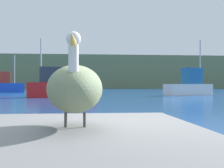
{
  "coord_description": "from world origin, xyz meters",
  "views": [
    {
      "loc": [
        -0.71,
        -3.93,
        1.1
      ],
      "look_at": [
        1.7,
        20.25,
        1.11
      ],
      "focal_mm": 47.97,
      "sensor_mm": 36.0,
      "label": 1
    }
  ],
  "objects": [
    {
      "name": "hillside_backdrop",
      "position": [
        0.0,
        74.05,
        4.18
      ],
      "size": [
        140.0,
        10.55,
        8.36
      ],
      "primitive_type": "cube",
      "color": "#6B7A51",
      "rests_on": "ground"
    },
    {
      "name": "fishing_boat_white",
      "position": [
        9.88,
        24.76,
        0.97
      ],
      "size": [
        5.35,
        3.3,
        5.55
      ],
      "rotation": [
        0.0,
        0.0,
        0.39
      ],
      "color": "white",
      "rests_on": "ground"
    },
    {
      "name": "fishing_boat_blue",
      "position": [
        -11.51,
        37.03,
        0.9
      ],
      "size": [
        6.35,
        2.99,
        5.02
      ],
      "rotation": [
        0.0,
        0.0,
        0.22
      ],
      "color": "blue",
      "rests_on": "ground"
    },
    {
      "name": "pier_dock",
      "position": [
        -0.78,
        -0.88,
        0.32
      ],
      "size": [
        2.63,
        3.08,
        0.65
      ],
      "primitive_type": "cube",
      "color": "slate",
      "rests_on": "ground"
    },
    {
      "name": "ground_plane",
      "position": [
        0.0,
        0.0,
        0.0
      ],
      "size": [
        260.0,
        260.0,
        0.0
      ],
      "primitive_type": "plane",
      "color": "#194C93"
    },
    {
      "name": "pelican",
      "position": [
        -0.78,
        -0.89,
        1.05
      ],
      "size": [
        0.56,
        1.39,
        0.91
      ],
      "rotation": [
        0.0,
        0.0,
        -1.58
      ],
      "color": "gray",
      "rests_on": "pier_dock"
    },
    {
      "name": "fishing_boat_red",
      "position": [
        -2.65,
        21.62,
        0.91
      ],
      "size": [
        5.9,
        2.69,
        4.89
      ],
      "rotation": [
        0.0,
        0.0,
        3.35
      ],
      "color": "red",
      "rests_on": "ground"
    }
  ]
}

